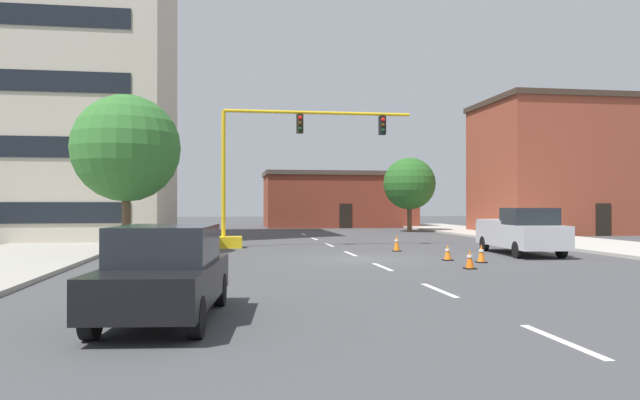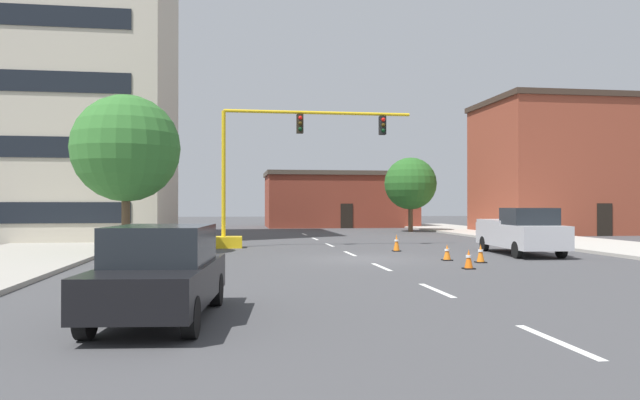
# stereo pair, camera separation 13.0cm
# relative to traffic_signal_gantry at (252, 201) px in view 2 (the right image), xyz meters

# --- Properties ---
(ground_plane) EXTENTS (160.00, 160.00, 0.00)m
(ground_plane) POSITION_rel_traffic_signal_gantry_xyz_m (4.08, -6.81, -2.32)
(ground_plane) COLOR #424244
(sidewalk_left) EXTENTS (6.00, 56.00, 0.14)m
(sidewalk_left) POSITION_rel_traffic_signal_gantry_xyz_m (-9.26, 1.19, -2.25)
(sidewalk_left) COLOR #9E998E
(sidewalk_left) RESTS_ON ground_plane
(sidewalk_right) EXTENTS (6.00, 56.00, 0.14)m
(sidewalk_right) POSITION_rel_traffic_signal_gantry_xyz_m (17.42, 1.19, -2.25)
(sidewalk_right) COLOR #B2ADA3
(sidewalk_right) RESTS_ON ground_plane
(lane_stripe_seg_0) EXTENTS (0.16, 2.40, 0.01)m
(lane_stripe_seg_0) POSITION_rel_traffic_signal_gantry_xyz_m (4.08, -20.81, -2.32)
(lane_stripe_seg_0) COLOR silver
(lane_stripe_seg_0) RESTS_ON ground_plane
(lane_stripe_seg_1) EXTENTS (0.16, 2.40, 0.01)m
(lane_stripe_seg_1) POSITION_rel_traffic_signal_gantry_xyz_m (4.08, -15.31, -2.32)
(lane_stripe_seg_1) COLOR silver
(lane_stripe_seg_1) RESTS_ON ground_plane
(lane_stripe_seg_2) EXTENTS (0.16, 2.40, 0.01)m
(lane_stripe_seg_2) POSITION_rel_traffic_signal_gantry_xyz_m (4.08, -9.81, -2.32)
(lane_stripe_seg_2) COLOR silver
(lane_stripe_seg_2) RESTS_ON ground_plane
(lane_stripe_seg_3) EXTENTS (0.16, 2.40, 0.01)m
(lane_stripe_seg_3) POSITION_rel_traffic_signal_gantry_xyz_m (4.08, -4.31, -2.32)
(lane_stripe_seg_3) COLOR silver
(lane_stripe_seg_3) RESTS_ON ground_plane
(lane_stripe_seg_4) EXTENTS (0.16, 2.40, 0.01)m
(lane_stripe_seg_4) POSITION_rel_traffic_signal_gantry_xyz_m (4.08, 1.19, -2.32)
(lane_stripe_seg_4) COLOR silver
(lane_stripe_seg_4) RESTS_ON ground_plane
(lane_stripe_seg_5) EXTENTS (0.16, 2.40, 0.01)m
(lane_stripe_seg_5) POSITION_rel_traffic_signal_gantry_xyz_m (4.08, 6.69, -2.32)
(lane_stripe_seg_5) COLOR silver
(lane_stripe_seg_5) RESTS_ON ground_plane
(lane_stripe_seg_6) EXTENTS (0.16, 2.40, 0.01)m
(lane_stripe_seg_6) POSITION_rel_traffic_signal_gantry_xyz_m (4.08, 12.19, -2.32)
(lane_stripe_seg_6) COLOR silver
(lane_stripe_seg_6) RESTS_ON ground_plane
(building_tall_left) EXTENTS (15.29, 12.34, 24.09)m
(building_tall_left) POSITION_rel_traffic_signal_gantry_xyz_m (-12.35, 8.75, 9.73)
(building_tall_left) COLOR beige
(building_tall_left) RESTS_ON ground_plane
(building_brick_center) EXTENTS (14.12, 7.37, 5.17)m
(building_brick_center) POSITION_rel_traffic_signal_gantry_xyz_m (9.08, 25.87, 0.28)
(building_brick_center) COLOR brown
(building_brick_center) RESTS_ON ground_plane
(building_row_right) EXTENTS (12.60, 8.89, 9.83)m
(building_row_right) POSITION_rel_traffic_signal_gantry_xyz_m (23.78, 11.39, 2.61)
(building_row_right) COLOR brown
(building_row_right) RESTS_ON ground_plane
(traffic_signal_gantry) EXTENTS (10.35, 1.20, 6.83)m
(traffic_signal_gantry) POSITION_rel_traffic_signal_gantry_xyz_m (0.00, 0.00, 0.00)
(traffic_signal_gantry) COLOR yellow
(traffic_signal_gantry) RESTS_ON ground_plane
(tree_right_far) EXTENTS (4.05, 4.05, 5.78)m
(tree_right_far) POSITION_rel_traffic_signal_gantry_xyz_m (12.71, 14.98, 1.42)
(tree_right_far) COLOR brown
(tree_right_far) RESTS_ON ground_plane
(tree_left_near) EXTENTS (4.55, 4.55, 6.80)m
(tree_left_near) POSITION_rel_traffic_signal_gantry_xyz_m (-5.45, -3.33, 2.19)
(tree_left_near) COLOR brown
(tree_left_near) RESTS_ON ground_plane
(pickup_truck_silver) EXTENTS (2.38, 5.53, 1.99)m
(pickup_truck_silver) POSITION_rel_traffic_signal_gantry_xyz_m (11.18, -5.80, -1.35)
(pickup_truck_silver) COLOR #BCBCC1
(pickup_truck_silver) RESTS_ON ground_plane
(sedan_black_near_left) EXTENTS (2.30, 4.67, 1.74)m
(sedan_black_near_left) POSITION_rel_traffic_signal_gantry_xyz_m (-2.24, -18.17, -1.43)
(sedan_black_near_left) COLOR black
(sedan_black_near_left) RESTS_ON ground_plane
(traffic_cone_roadside_a) EXTENTS (0.36, 0.36, 0.66)m
(traffic_cone_roadside_a) POSITION_rel_traffic_signal_gantry_xyz_m (6.77, -10.84, -2.00)
(traffic_cone_roadside_a) COLOR black
(traffic_cone_roadside_a) RESTS_ON ground_plane
(traffic_cone_roadside_b) EXTENTS (0.36, 0.36, 0.63)m
(traffic_cone_roadside_b) POSITION_rel_traffic_signal_gantry_xyz_m (7.12, -7.90, -2.01)
(traffic_cone_roadside_b) COLOR black
(traffic_cone_roadside_b) RESTS_ON ground_plane
(traffic_cone_roadside_c) EXTENTS (0.36, 0.36, 0.69)m
(traffic_cone_roadside_c) POSITION_rel_traffic_signal_gantry_xyz_m (8.03, -8.90, -1.98)
(traffic_cone_roadside_c) COLOR black
(traffic_cone_roadside_c) RESTS_ON ground_plane
(traffic_cone_roadside_d) EXTENTS (0.36, 0.36, 0.77)m
(traffic_cone_roadside_d) POSITION_rel_traffic_signal_gantry_xyz_m (6.42, -3.38, -1.94)
(traffic_cone_roadside_d) COLOR black
(traffic_cone_roadside_d) RESTS_ON ground_plane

